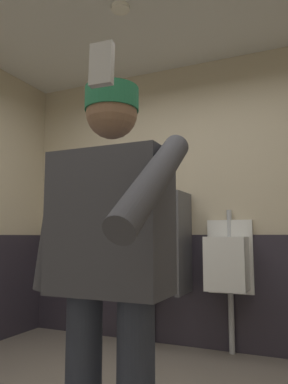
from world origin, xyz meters
TOP-DOWN VIEW (x-y plane):
  - wall_back at (0.00, 1.79)m, footprint 4.29×0.12m
  - wainscot_band_back at (0.00, 1.72)m, footprint 3.69×0.03m
  - downlight_far at (-0.25, 0.61)m, footprint 0.14×0.14m
  - urinal_left at (-0.44, 1.57)m, footprint 0.40×0.34m
  - urinal_middle at (0.31, 1.57)m, footprint 0.40×0.34m
  - privacy_divider_panel at (-0.06, 1.50)m, footprint 0.04×0.40m
  - person at (0.24, -0.40)m, footprint 0.68×0.60m
  - cell_phone at (0.50, -0.90)m, footprint 0.06×0.03m

SIDE VIEW (x-z plane):
  - wainscot_band_back at x=0.00m, z-range 0.00..1.02m
  - urinal_left at x=-0.44m, z-range 0.16..1.40m
  - urinal_middle at x=0.31m, z-range 0.16..1.40m
  - person at x=0.24m, z-range 0.14..1.74m
  - privacy_divider_panel at x=-0.06m, z-range 0.50..1.40m
  - wall_back at x=0.00m, z-range 0.00..2.71m
  - cell_phone at x=0.50m, z-range 1.37..1.48m
  - downlight_far at x=-0.25m, z-range 2.68..2.71m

